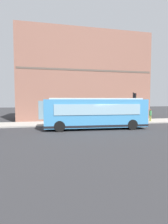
{
  "coord_description": "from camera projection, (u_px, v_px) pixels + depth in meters",
  "views": [
    {
      "loc": [
        -16.77,
        5.72,
        2.83
      ],
      "look_at": [
        2.26,
        1.53,
        1.57
      ],
      "focal_mm": 28.33,
      "sensor_mm": 36.0,
      "label": 1
    }
  ],
  "objects": [
    {
      "name": "fire_hydrant",
      "position": [
        146.0,
        119.0,
        22.44
      ],
      "size": [
        0.35,
        0.35,
        0.74
      ],
      "color": "red",
      "rests_on": "sidewalk_curb"
    },
    {
      "name": "traffic_light_near_corner",
      "position": [
        134.0,
        102.0,
        21.52
      ],
      "size": [
        0.32,
        0.49,
        3.67
      ],
      "color": "black",
      "rests_on": "sidewalk_curb"
    },
    {
      "name": "building_corner",
      "position": [
        81.0,
        79.0,
        28.13
      ],
      "size": [
        9.04,
        18.78,
        12.58
      ],
      "color": "#8C5B4C",
      "rests_on": "ground"
    },
    {
      "name": "city_bus_nearside",
      "position": [
        95.0,
        113.0,
        17.64
      ],
      "size": [
        3.09,
        10.17,
        3.07
      ],
      "color": "#3F8CC6",
      "rests_on": "ground"
    },
    {
      "name": "sidewalk_curb",
      "position": [
        92.0,
        122.0,
        22.21
      ],
      "size": [
        3.97,
        40.0,
        0.15
      ],
      "primitive_type": "cube",
      "color": "#9E9991",
      "rests_on": "ground"
    },
    {
      "name": "pedestrian_near_building_entrance",
      "position": [
        90.0,
        115.0,
        21.66
      ],
      "size": [
        0.32,
        0.32,
        1.58
      ],
      "color": "#3F8C4C",
      "rests_on": "sidewalk_curb"
    },
    {
      "name": "ground",
      "position": [
        104.0,
        129.0,
        17.75
      ],
      "size": [
        120.0,
        120.0,
        0.0
      ],
      "primitive_type": "plane",
      "color": "#2D2D30"
    },
    {
      "name": "pedestrian_walking_along_curb",
      "position": [
        54.0,
        115.0,
        22.07
      ],
      "size": [
        0.32,
        0.32,
        1.64
      ],
      "color": "#B23338",
      "rests_on": "sidewalk_curb"
    },
    {
      "name": "pedestrian_near_hydrant",
      "position": [
        150.0,
        114.0,
        22.9
      ],
      "size": [
        0.32,
        0.32,
        1.57
      ],
      "color": "#99994C",
      "rests_on": "sidewalk_curb"
    },
    {
      "name": "pedestrian_by_light_pole",
      "position": [
        87.0,
        113.0,
        23.02
      ],
      "size": [
        0.32,
        0.32,
        1.74
      ],
      "color": "silver",
      "rests_on": "sidewalk_curb"
    }
  ]
}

